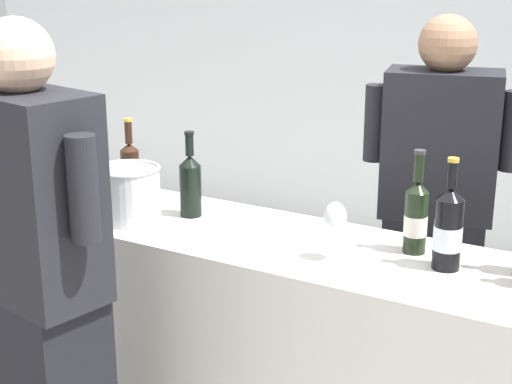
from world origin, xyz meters
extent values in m
cube|color=silver|center=(0.00, 2.60, 1.40)|extent=(8.00, 0.10, 2.80)
cube|color=beige|center=(0.00, 0.00, 0.50)|extent=(2.05, 0.53, 0.99)
cylinder|color=black|center=(-0.71, 0.10, 1.09)|extent=(0.07, 0.07, 0.20)
cone|color=black|center=(-0.71, 0.10, 1.20)|extent=(0.07, 0.07, 0.03)
cylinder|color=black|center=(-0.71, 0.10, 1.26)|extent=(0.03, 0.03, 0.08)
cylinder|color=#B79333|center=(-0.71, 0.10, 1.30)|extent=(0.03, 0.03, 0.01)
cylinder|color=black|center=(0.42, 0.11, 1.09)|extent=(0.07, 0.07, 0.20)
cone|color=black|center=(0.42, 0.11, 1.21)|extent=(0.07, 0.07, 0.03)
cylinder|color=black|center=(0.42, 0.11, 1.27)|extent=(0.03, 0.03, 0.09)
cylinder|color=#333338|center=(0.42, 0.11, 1.32)|extent=(0.04, 0.04, 0.01)
cylinder|color=silver|center=(0.42, 0.11, 1.08)|extent=(0.07, 0.07, 0.07)
cylinder|color=black|center=(-0.40, 0.05, 1.08)|extent=(0.08, 0.08, 0.19)
cone|color=black|center=(-0.40, 0.05, 1.20)|extent=(0.08, 0.08, 0.04)
cylinder|color=black|center=(-0.40, 0.05, 1.25)|extent=(0.03, 0.03, 0.08)
cylinder|color=black|center=(-0.40, 0.05, 1.30)|extent=(0.03, 0.03, 0.01)
cylinder|color=black|center=(0.55, 0.03, 1.10)|extent=(0.08, 0.08, 0.22)
cone|color=black|center=(0.55, 0.03, 1.23)|extent=(0.08, 0.08, 0.03)
cylinder|color=black|center=(0.55, 0.03, 1.28)|extent=(0.03, 0.03, 0.08)
cylinder|color=#B79333|center=(0.55, 0.03, 1.33)|extent=(0.03, 0.03, 0.01)
cylinder|color=silver|center=(0.55, 0.03, 1.09)|extent=(0.09, 0.09, 0.07)
cylinder|color=silver|center=(0.23, -0.07, 0.99)|extent=(0.07, 0.07, 0.00)
cylinder|color=silver|center=(0.23, -0.07, 1.04)|extent=(0.01, 0.01, 0.08)
ellipsoid|color=silver|center=(0.23, -0.07, 1.12)|extent=(0.07, 0.07, 0.11)
ellipsoid|color=maroon|center=(0.23, -0.07, 1.11)|extent=(0.06, 0.06, 0.04)
cylinder|color=silver|center=(-0.56, -0.10, 1.08)|extent=(0.22, 0.22, 0.19)
torus|color=silver|center=(-0.56, -0.10, 1.18)|extent=(0.23, 0.23, 0.01)
cube|color=black|center=(0.32, 0.65, 0.47)|extent=(0.42, 0.32, 0.94)
cube|color=black|center=(0.32, 0.65, 1.22)|extent=(0.46, 0.33, 0.55)
sphere|color=#8C664C|center=(0.32, 0.65, 1.59)|extent=(0.21, 0.21, 0.21)
cylinder|color=black|center=(0.57, 0.71, 1.28)|extent=(0.08, 0.08, 0.29)
cylinder|color=black|center=(0.08, 0.60, 1.28)|extent=(0.08, 0.08, 0.29)
cube|color=black|center=(-0.47, -0.64, 1.24)|extent=(0.48, 0.32, 0.60)
sphere|color=#D8AD8C|center=(-0.47, -0.64, 1.64)|extent=(0.21, 0.21, 0.21)
cylinder|color=black|center=(-0.22, -0.69, 1.31)|extent=(0.08, 0.08, 0.29)
camera|label=1|loc=(1.13, -2.11, 1.89)|focal=53.84mm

